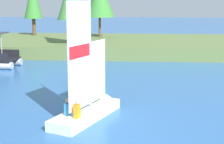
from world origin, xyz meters
The scene contains 2 objects.
shore_bank centered at (0.00, 27.85, 0.60)m, with size 80.00×13.92×1.19m, color #5B703D.
sailboat centered at (-1.40, 5.91, 0.48)m, with size 3.13×5.17×6.44m.
Camera 1 is at (0.67, -10.35, 5.47)m, focal length 56.63 mm.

